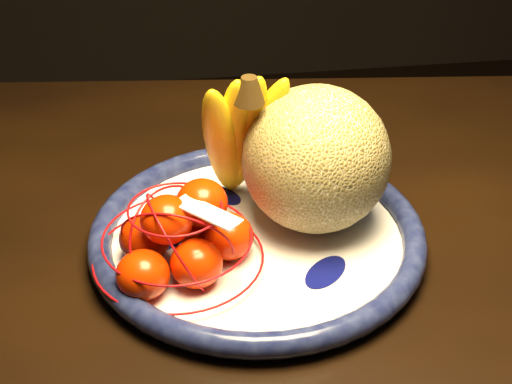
{
  "coord_description": "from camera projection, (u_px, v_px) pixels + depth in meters",
  "views": [
    {
      "loc": [
        -0.25,
        -0.61,
        1.36
      ],
      "look_at": [
        -0.15,
        0.11,
        0.87
      ],
      "focal_mm": 55.0,
      "sensor_mm": 36.0,
      "label": 1
    }
  ],
  "objects": [
    {
      "name": "dining_table",
      "position": [
        463.0,
        316.0,
        0.94
      ],
      "size": [
        1.7,
        1.13,
        0.8
      ],
      "rotation": [
        0.0,
        0.0,
        -0.11
      ],
      "color": "black",
      "rests_on": "ground"
    },
    {
      "name": "price_tag",
      "position": [
        207.0,
        212.0,
        0.8
      ],
      "size": [
        0.07,
        0.07,
        0.01
      ],
      "primitive_type": "cube",
      "rotation": [
        -0.14,
        0.1,
        -0.68
      ],
      "color": "white",
      "rests_on": "mandarin_bag"
    },
    {
      "name": "mandarin_bag",
      "position": [
        181.0,
        238.0,
        0.84
      ],
      "size": [
        0.24,
        0.24,
        0.12
      ],
      "rotation": [
        0.0,
        0.0,
        0.37
      ],
      "color": "#FF2700",
      "rests_on": "fruit_bowl"
    },
    {
      "name": "cantaloupe",
      "position": [
        316.0,
        159.0,
        0.88
      ],
      "size": [
        0.17,
        0.17,
        0.17
      ],
      "primitive_type": "sphere",
      "color": "olive",
      "rests_on": "fruit_bowl"
    },
    {
      "name": "banana_bunch",
      "position": [
        239.0,
        131.0,
        0.9
      ],
      "size": [
        0.13,
        0.13,
        0.2
      ],
      "rotation": [
        0.0,
        0.0,
        0.2
      ],
      "color": "#F2BB08",
      "rests_on": "fruit_bowl"
    },
    {
      "name": "fruit_bowl",
      "position": [
        257.0,
        236.0,
        0.9
      ],
      "size": [
        0.39,
        0.39,
        0.03
      ],
      "rotation": [
        0.0,
        0.0,
        0.21
      ],
      "color": "white",
      "rests_on": "dining_table"
    }
  ]
}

